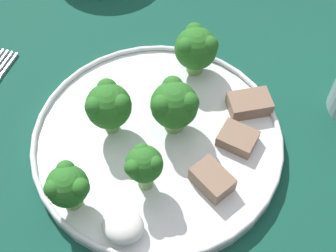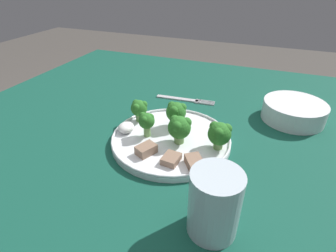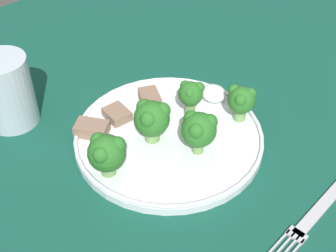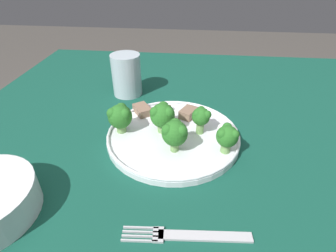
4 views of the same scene
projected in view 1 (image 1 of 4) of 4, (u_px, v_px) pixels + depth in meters
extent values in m
cube|color=#114738|center=(112.00, 181.00, 0.52)|extent=(1.17, 1.14, 0.03)
cylinder|color=brown|center=(37.00, 15.00, 1.21)|extent=(0.06, 0.06, 0.71)
cylinder|color=white|center=(157.00, 142.00, 0.52)|extent=(0.28, 0.28, 0.01)
torus|color=white|center=(157.00, 137.00, 0.51)|extent=(0.28, 0.28, 0.01)
cube|color=#B2B2B7|center=(7.00, 68.00, 0.59)|extent=(0.01, 0.05, 0.00)
cube|color=#B2B2B7|center=(2.00, 66.00, 0.59)|extent=(0.01, 0.05, 0.00)
cylinder|color=#709E56|center=(111.00, 122.00, 0.51)|extent=(0.02, 0.02, 0.02)
sphere|color=#286B23|center=(109.00, 106.00, 0.49)|extent=(0.05, 0.05, 0.05)
sphere|color=#286B23|center=(120.00, 104.00, 0.48)|extent=(0.02, 0.02, 0.02)
sphere|color=#286B23|center=(107.00, 89.00, 0.49)|extent=(0.02, 0.02, 0.02)
sphere|color=#286B23|center=(95.00, 107.00, 0.48)|extent=(0.02, 0.02, 0.02)
cylinder|color=#709E56|center=(72.00, 198.00, 0.46)|extent=(0.02, 0.02, 0.02)
sphere|color=#286B23|center=(67.00, 186.00, 0.44)|extent=(0.04, 0.04, 0.04)
sphere|color=#286B23|center=(77.00, 186.00, 0.43)|extent=(0.02, 0.02, 0.02)
sphere|color=#286B23|center=(66.00, 170.00, 0.44)|extent=(0.02, 0.02, 0.02)
sphere|color=#286B23|center=(54.00, 189.00, 0.43)|extent=(0.02, 0.02, 0.02)
cylinder|color=#709E56|center=(144.00, 179.00, 0.47)|extent=(0.02, 0.02, 0.03)
sphere|color=#286B23|center=(143.00, 166.00, 0.45)|extent=(0.04, 0.04, 0.04)
sphere|color=#286B23|center=(154.00, 166.00, 0.44)|extent=(0.02, 0.02, 0.02)
sphere|color=#286B23|center=(142.00, 151.00, 0.45)|extent=(0.02, 0.02, 0.02)
sphere|color=#286B23|center=(133.00, 168.00, 0.44)|extent=(0.02, 0.02, 0.02)
cylinder|color=#709E56|center=(195.00, 64.00, 0.56)|extent=(0.02, 0.02, 0.02)
sphere|color=#286B23|center=(196.00, 48.00, 0.54)|extent=(0.05, 0.05, 0.05)
sphere|color=#286B23|center=(209.00, 45.00, 0.53)|extent=(0.02, 0.02, 0.02)
sphere|color=#286B23|center=(194.00, 32.00, 0.54)|extent=(0.02, 0.02, 0.02)
sphere|color=#286B23|center=(186.00, 47.00, 0.53)|extent=(0.02, 0.02, 0.02)
cylinder|color=#709E56|center=(174.00, 120.00, 0.52)|extent=(0.02, 0.02, 0.02)
sphere|color=#286B23|center=(174.00, 105.00, 0.49)|extent=(0.05, 0.05, 0.05)
sphere|color=#286B23|center=(188.00, 103.00, 0.48)|extent=(0.02, 0.02, 0.02)
sphere|color=#286B23|center=(173.00, 87.00, 0.49)|extent=(0.02, 0.02, 0.02)
sphere|color=#286B23|center=(162.00, 105.00, 0.48)|extent=(0.02, 0.02, 0.02)
cube|color=#846651|center=(238.00, 138.00, 0.51)|extent=(0.04, 0.04, 0.01)
cube|color=#846651|center=(212.00, 179.00, 0.48)|extent=(0.05, 0.04, 0.02)
cube|color=#846651|center=(249.00, 104.00, 0.53)|extent=(0.06, 0.05, 0.02)
ellipsoid|color=white|center=(123.00, 226.00, 0.45)|extent=(0.04, 0.04, 0.02)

